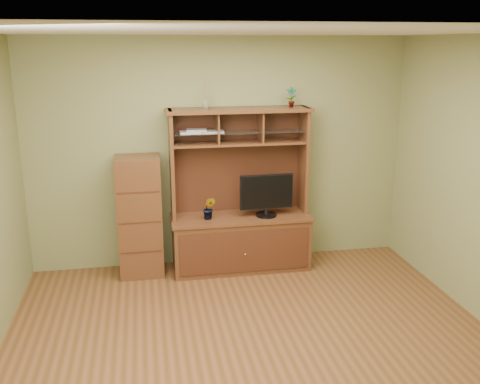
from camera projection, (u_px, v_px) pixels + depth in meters
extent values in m
cube|color=#543418|center=(254.00, 345.00, 4.82)|extent=(4.50, 4.00, 0.02)
cube|color=white|center=(257.00, 30.00, 4.08)|extent=(4.50, 4.00, 0.02)
cube|color=olive|center=(220.00, 153.00, 6.35)|extent=(4.50, 0.02, 2.70)
cube|color=olive|center=(343.00, 318.00, 2.55)|extent=(4.50, 0.02, 2.70)
cube|color=#4A2715|center=(241.00, 243.00, 6.38)|extent=(1.60, 0.55, 0.62)
cube|color=#3E1D11|center=(245.00, 252.00, 6.11)|extent=(1.50, 0.01, 0.50)
sphere|color=silver|center=(245.00, 254.00, 6.11)|extent=(0.02, 0.02, 0.02)
cube|color=#4A2715|center=(241.00, 217.00, 6.29)|extent=(1.64, 0.59, 0.03)
cube|color=#4A2715|center=(172.00, 165.00, 6.08)|extent=(0.04, 0.35, 1.25)
cube|color=#4A2715|center=(304.00, 160.00, 6.35)|extent=(0.04, 0.35, 1.25)
cube|color=#3E1D11|center=(237.00, 159.00, 6.37)|extent=(1.52, 0.02, 1.25)
cube|color=#4A2715|center=(239.00, 110.00, 6.05)|extent=(1.66, 0.40, 0.04)
cube|color=#4A2715|center=(239.00, 143.00, 6.15)|extent=(1.52, 0.32, 0.02)
cube|color=#4A2715|center=(217.00, 128.00, 6.06)|extent=(0.02, 0.31, 0.35)
cube|color=#4A2715|center=(261.00, 126.00, 6.15)|extent=(0.02, 0.31, 0.35)
cube|color=silver|center=(239.00, 132.00, 6.11)|extent=(1.50, 0.27, 0.01)
cylinder|color=black|center=(266.00, 215.00, 6.28)|extent=(0.24, 0.24, 0.02)
cylinder|color=black|center=(266.00, 211.00, 6.27)|extent=(0.05, 0.05, 0.08)
cube|color=black|center=(267.00, 192.00, 6.20)|extent=(0.63, 0.07, 0.41)
imported|color=#286121|center=(209.00, 208.00, 6.13)|extent=(0.18, 0.16, 0.27)
imported|color=#356322|center=(291.00, 97.00, 6.12)|extent=(0.13, 0.10, 0.23)
cylinder|color=silver|center=(205.00, 104.00, 5.96)|extent=(0.06, 0.06, 0.11)
cylinder|color=olive|center=(205.00, 90.00, 5.92)|extent=(0.04, 0.04, 0.20)
cube|color=#ABAAAF|center=(190.00, 132.00, 6.02)|extent=(0.25, 0.19, 0.02)
cube|color=#ABAAAF|center=(197.00, 130.00, 6.02)|extent=(0.25, 0.20, 0.02)
cube|color=#ABAAAF|center=(213.00, 132.00, 6.06)|extent=(0.24, 0.19, 0.02)
cube|color=#4A2715|center=(140.00, 216.00, 6.12)|extent=(0.50, 0.45, 1.39)
cube|color=#3E1D11|center=(141.00, 252.00, 6.00)|extent=(0.46, 0.01, 0.02)
cube|color=#3E1D11|center=(140.00, 223.00, 5.91)|extent=(0.46, 0.01, 0.01)
cube|color=#3E1D11|center=(138.00, 192.00, 5.81)|extent=(0.46, 0.01, 0.02)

